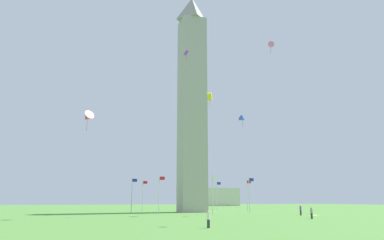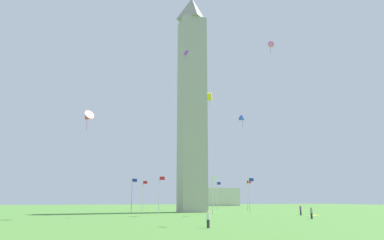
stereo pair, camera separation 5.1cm
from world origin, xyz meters
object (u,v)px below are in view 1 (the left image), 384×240
kite_yellow_box (210,97)px  distant_building (213,197)px  flagpole_s (132,193)px  flagpole_ne (217,194)px  flagpole_e (177,194)px  picnic_blanket_near_first_person (314,215)px  flagpole_nw (250,193)px  flagpole_w (213,193)px  kite_red_delta (87,117)px  person_white_shirt (208,220)px  kite_purple_box (186,53)px  person_purple_shirt (301,210)px  person_gray_shirt (312,213)px  kite_pink_delta (271,45)px  flagpole_se (143,194)px  flagpole_n (247,194)px  kite_blue_delta (243,119)px  obelisk_monument (192,99)px  flagpole_sw (159,193)px

kite_yellow_box → distant_building: (34.18, 92.32, -17.95)m
flagpole_s → flagpole_ne: bearing=22.5°
flagpole_ne → flagpole_e: (-9.34, 3.87, 0.00)m
flagpole_e → picnic_blanket_near_first_person: size_ratio=3.96×
flagpole_ne → picnic_blanket_near_first_person: (6.44, -30.97, -3.93)m
flagpole_e → flagpole_nw: same height
flagpole_w → flagpole_nw: (9.34, 3.87, 0.00)m
kite_red_delta → distant_building: size_ratio=0.15×
flagpole_nw → person_white_shirt: 41.32m
kite_purple_box → picnic_blanket_near_first_person: 37.56m
flagpole_nw → person_purple_shirt: (3.83, -12.18, -3.05)m
person_purple_shirt → kite_red_delta: kite_red_delta is taller
distant_building → flagpole_w: bearing=-110.1°
flagpole_ne → flagpole_e: bearing=157.5°
flagpole_nw → person_gray_shirt: bearing=-93.6°
kite_red_delta → picnic_blanket_near_first_person: bearing=-0.6°
flagpole_s → kite_pink_delta: kite_pink_delta is taller
person_white_shirt → distant_building: (44.78, 121.16, 2.97)m
flagpole_se → person_white_shirt: bearing=-92.8°
person_white_shirt → kite_red_delta: size_ratio=0.51×
flagpole_n → kite_yellow_box: kite_yellow_box is taller
flagpole_w → person_purple_shirt: bearing=-32.3°
flagpole_ne → flagpole_s: bearing=-157.5°
flagpole_n → kite_pink_delta: size_ratio=4.10×
flagpole_w → kite_blue_delta: 14.84m
flagpole_nw → person_white_shirt: (-21.28, -35.28, -3.14)m
flagpole_nw → flagpole_se: bearing=135.0°
flagpole_ne → kite_blue_delta: bearing=-100.6°
flagpole_nw → flagpole_s: bearing=157.5°
kite_pink_delta → picnic_blanket_near_first_person: 33.54m
flagpole_w → obelisk_monument: bearing=90.3°
flagpole_n → kite_pink_delta: kite_pink_delta is taller
kite_yellow_box → distant_building: size_ratio=0.14×
flagpole_sw → flagpole_nw: same height
flagpole_w → flagpole_ne: bearing=67.5°
person_gray_shirt → kite_pink_delta: (-9.41, -7.25, 21.43)m
flagpole_w → person_gray_shirt: bearing=-67.9°
flagpole_w → kite_yellow_box: bearing=-117.6°
flagpole_sw → flagpole_w: (9.34, -3.87, 0.00)m
obelisk_monument → flagpole_w: bearing=-89.7°
kite_yellow_box → picnic_blanket_near_first_person: bearing=-18.9°
flagpole_s → kite_red_delta: (-10.27, -21.18, 11.28)m
flagpole_w → distant_building: (32.84, 89.75, -0.17)m
flagpole_s → kite_yellow_box: (11.87, -15.77, 17.78)m
flagpole_s → kite_blue_delta: kite_blue_delta is taller
person_white_shirt → flagpole_nw: bearing=-49.9°
obelisk_monument → picnic_blanket_near_first_person: (15.84, -21.63, -25.52)m
obelisk_monument → flagpole_w: (0.07, -13.21, -21.58)m
kite_pink_delta → person_white_shirt: bearing=-155.2°
distant_building → kite_purple_box: bearing=-112.8°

